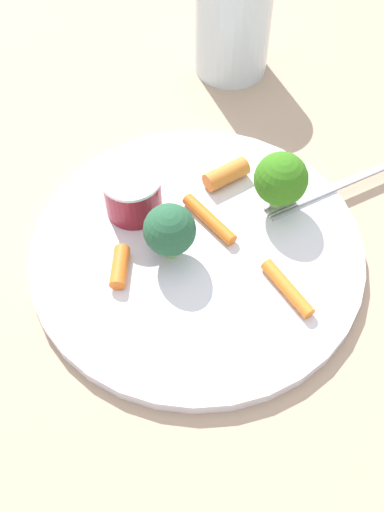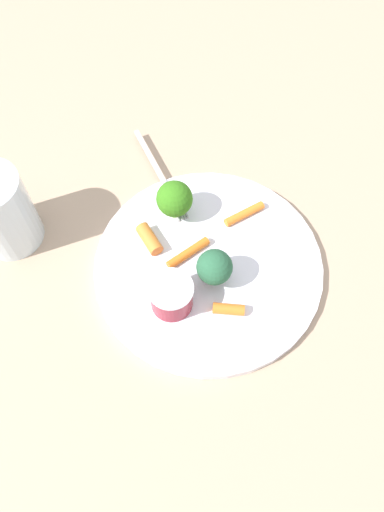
% 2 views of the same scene
% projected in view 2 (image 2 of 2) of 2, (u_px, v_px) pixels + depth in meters
% --- Properties ---
extents(ground_plane, '(2.40, 2.40, 0.00)m').
position_uv_depth(ground_plane, '(208.00, 268.00, 0.61)').
color(ground_plane, tan).
extents(plate, '(0.28, 0.28, 0.01)m').
position_uv_depth(plate, '(208.00, 266.00, 0.61)').
color(plate, white).
rests_on(plate, ground_plane).
extents(sauce_cup, '(0.05, 0.05, 0.04)m').
position_uv_depth(sauce_cup, '(171.00, 296.00, 0.56)').
color(sauce_cup, maroon).
rests_on(sauce_cup, plate).
extents(broccoli_floret_0, '(0.04, 0.04, 0.05)m').
position_uv_depth(broccoli_floret_0, '(214.00, 267.00, 0.56)').
color(broccoli_floret_0, '#92BD6B').
rests_on(broccoli_floret_0, plate).
extents(broccoli_floret_1, '(0.05, 0.05, 0.06)m').
position_uv_depth(broccoli_floret_1, '(173.00, 200.00, 0.60)').
color(broccoli_floret_1, '#90BA69').
rests_on(broccoli_floret_1, plate).
extents(carrot_stick_0, '(0.06, 0.01, 0.01)m').
position_uv_depth(carrot_stick_0, '(244.00, 214.00, 0.63)').
color(carrot_stick_0, orange).
rests_on(carrot_stick_0, plate).
extents(carrot_stick_1, '(0.04, 0.03, 0.01)m').
position_uv_depth(carrot_stick_1, '(229.00, 309.00, 0.56)').
color(carrot_stick_1, orange).
rests_on(carrot_stick_1, plate).
extents(carrot_stick_2, '(0.06, 0.02, 0.01)m').
position_uv_depth(carrot_stick_2, '(188.00, 253.00, 0.60)').
color(carrot_stick_2, orange).
rests_on(carrot_stick_2, plate).
extents(carrot_stick_3, '(0.02, 0.04, 0.02)m').
position_uv_depth(carrot_stick_3, '(149.00, 239.00, 0.61)').
color(carrot_stick_3, orange).
rests_on(carrot_stick_3, plate).
extents(fork, '(0.02, 0.17, 0.00)m').
position_uv_depth(fork, '(160.00, 174.00, 0.66)').
color(fork, '#B0B0B6').
rests_on(fork, plate).
extents(drinking_glass, '(0.08, 0.08, 0.11)m').
position_uv_depth(drinking_glass, '(0.00, 211.00, 0.59)').
color(drinking_glass, silver).
rests_on(drinking_glass, ground_plane).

